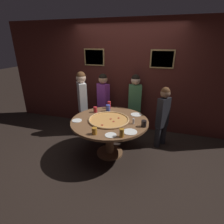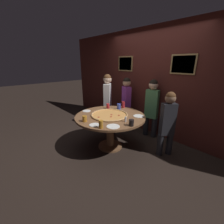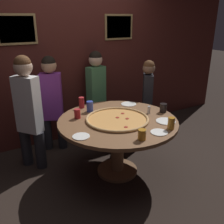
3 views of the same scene
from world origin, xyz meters
The scene contains 19 objects.
ground_plane centered at (0.00, 0.00, 0.00)m, with size 24.00×24.00×0.00m, color black.
back_wall centered at (0.00, 1.32, 1.30)m, with size 6.40×0.08×2.60m.
dining_table centered at (0.00, 0.00, 0.59)m, with size 1.45×1.45×0.74m.
giant_pizza centered at (-0.01, -0.01, 0.75)m, with size 0.77×0.77×0.03m.
drink_cup_centre_back centered at (0.37, -0.53, 0.81)m, with size 0.08×0.08×0.14m, color #BC7A23.
drink_cup_beside_pizza centered at (-0.17, 0.42, 0.81)m, with size 0.09×0.09×0.14m, color #384CB7.
drink_cup_near_right centered at (-0.40, 0.29, 0.80)m, with size 0.08×0.08×0.12m, color #B22328.
drink_cup_far_right centered at (-0.07, -0.57, 0.80)m, with size 0.08×0.08×0.11m, color #BC7A23.
drink_cup_near_left centered at (-0.21, 0.61, 0.81)m, with size 0.07×0.07×0.15m, color #B22328.
drink_cup_front_edge centered at (0.64, -0.08, 0.80)m, with size 0.09×0.09×0.12m, color black.
white_plate_far_back centered at (0.46, -0.34, 0.74)m, with size 0.23×0.23×0.01m, color white.
white_plate_left_side centered at (0.19, -0.54, 0.74)m, with size 0.19×0.19×0.01m, color white.
white_plate_right_side centered at (0.43, 0.40, 0.74)m, with size 0.22×0.22×0.01m, color white.
white_plate_near_front centered at (-0.57, -0.20, 0.74)m, with size 0.18×0.18×0.01m, color white.
condiment_shaker centered at (0.45, -0.02, 0.79)m, with size 0.04×0.04×0.10m.
diner_side_left centered at (-0.90, 0.70, 0.85)m, with size 0.34×0.38×1.49m.
diner_far_left centered at (0.94, 0.63, 0.73)m, with size 0.28×0.33×1.29m.
diner_far_right centered at (0.27, 1.10, 0.81)m, with size 0.37×0.22×1.42m.
diner_side_right centered at (-0.49, 1.02, 0.80)m, with size 0.37×0.27×1.41m.
Camera 1 is at (0.92, -2.83, 2.11)m, focal length 28.00 mm.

